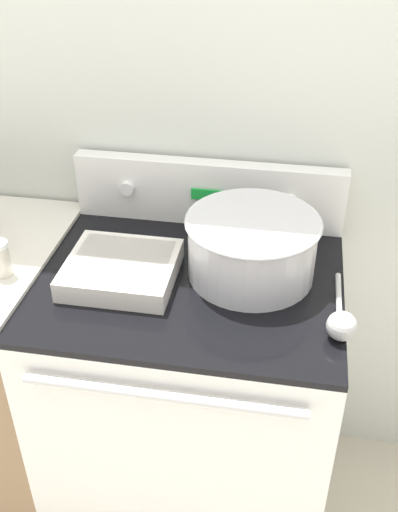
# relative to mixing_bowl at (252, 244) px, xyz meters

# --- Properties ---
(kitchen_wall) EXTENTS (8.00, 0.05, 2.50)m
(kitchen_wall) POSITION_rel_mixing_bowl_xyz_m (-0.15, 0.31, 0.26)
(kitchen_wall) COLOR silver
(kitchen_wall) RESTS_ON ground_plane
(stove_range) EXTENTS (0.78, 0.67, 0.90)m
(stove_range) POSITION_rel_mixing_bowl_xyz_m (-0.15, -0.05, -0.54)
(stove_range) COLOR white
(stove_range) RESTS_ON ground_plane
(control_panel) EXTENTS (0.78, 0.07, 0.19)m
(control_panel) POSITION_rel_mixing_bowl_xyz_m (-0.15, 0.25, 0.00)
(control_panel) COLOR white
(control_panel) RESTS_ON stove_range
(mixing_bowl) EXTENTS (0.34, 0.34, 0.16)m
(mixing_bowl) POSITION_rel_mixing_bowl_xyz_m (0.00, 0.00, 0.00)
(mixing_bowl) COLOR silver
(mixing_bowl) RESTS_ON stove_range
(casserole_dish) EXTENTS (0.27, 0.26, 0.06)m
(casserole_dish) POSITION_rel_mixing_bowl_xyz_m (-0.32, -0.08, -0.06)
(casserole_dish) COLOR silver
(casserole_dish) RESTS_ON stove_range
(ladle) EXTENTS (0.07, 0.27, 0.07)m
(ladle) POSITION_rel_mixing_bowl_xyz_m (0.22, -0.20, -0.06)
(ladle) COLOR #B7B7B7
(ladle) RESTS_ON stove_range
(spice_jar_white_cap) EXTENTS (0.05, 0.05, 0.10)m
(spice_jar_white_cap) POSITION_rel_mixing_bowl_xyz_m (-0.62, -0.13, -0.03)
(spice_jar_white_cap) COLOR beige
(spice_jar_white_cap) RESTS_ON side_counter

